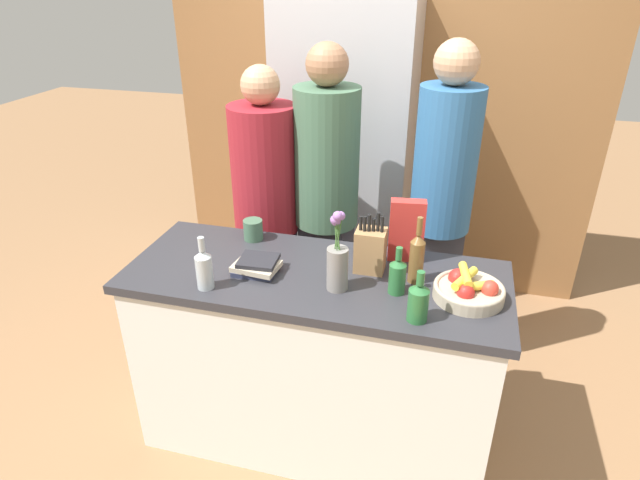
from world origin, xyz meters
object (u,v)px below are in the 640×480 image
bottle_wine (418,301)px  bottle_water (397,275)px  coffee_mug (253,229)px  flower_vase (337,262)px  person_in_blue (326,196)px  fruit_bowl (468,289)px  person_at_sink (266,206)px  bottle_oil (417,257)px  bottle_vinegar (204,268)px  knife_block (370,249)px  cereal_box (407,231)px  book_stack (256,266)px  refrigerator (346,162)px  person_in_red_tee (441,198)px

bottle_wine → bottle_water: bottle_wine is taller
coffee_mug → bottle_wine: bearing=-29.4°
flower_vase → person_in_blue: 0.77m
fruit_bowl → person_at_sink: 1.24m
person_in_blue → bottle_oil: bearing=-37.1°
flower_vase → bottle_vinegar: 0.54m
fruit_bowl → knife_block: bearing=164.0°
fruit_bowl → bottle_wine: (-0.18, -0.20, 0.04)m
bottle_vinegar → bottle_water: size_ratio=1.12×
cereal_box → bottle_wine: size_ratio=1.37×
knife_block → book_stack: (-0.46, -0.15, -0.07)m
fruit_bowl → refrigerator: bearing=120.5°
fruit_bowl → knife_block: size_ratio=1.02×
cereal_box → person_at_sink: bearing=154.9°
flower_vase → person_at_sink: 0.89m
knife_block → bottle_vinegar: size_ratio=1.19×
refrigerator → person_at_sink: size_ratio=1.17×
flower_vase → bottle_wine: 0.37m
flower_vase → bottle_water: size_ratio=1.72×
refrigerator → bottle_vinegar: size_ratio=8.56×
book_stack → bottle_vinegar: bottle_vinegar is taller
flower_vase → coffee_mug: bearing=146.0°
coffee_mug → person_in_blue: bearing=57.8°
bottle_vinegar → book_stack: bearing=46.0°
knife_block → bottle_water: 0.20m
refrigerator → bottle_vinegar: bearing=-99.4°
cereal_box → bottle_water: 0.29m
person_in_blue → bottle_vinegar: bearing=-97.1°
bottle_oil → bottle_wine: bottle_oil is taller
bottle_water → person_in_blue: bearing=123.6°
fruit_bowl → bottle_oil: (-0.22, 0.08, 0.08)m
knife_block → fruit_bowl: bearing=-16.0°
flower_vase → person_in_blue: bearing=107.4°
person_at_sink → person_in_blue: person_in_blue is taller
flower_vase → bottle_vinegar: flower_vase is taller
person_in_blue → coffee_mug: bearing=-110.9°
refrigerator → person_at_sink: (-0.29, -0.71, -0.04)m
bottle_wine → person_in_blue: size_ratio=0.12×
flower_vase → bottle_wine: size_ratio=1.69×
bottle_oil → person_in_blue: bearing=131.6°
person_at_sink → coffee_mug: bearing=-57.7°
cereal_box → person_in_red_tee: size_ratio=0.16×
bottle_oil → refrigerator: bearing=114.3°
book_stack → fruit_bowl: bearing=1.9°
refrigerator → flower_vase: (0.27, -1.39, 0.07)m
person_at_sink → fruit_bowl: bearing=-8.3°
knife_block → flower_vase: size_ratio=0.78×
flower_vase → bottle_water: (0.24, 0.03, -0.04)m
refrigerator → bottle_oil: 1.38m
coffee_mug → bottle_oil: bottle_oil is taller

